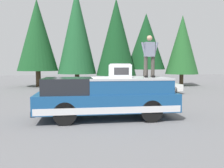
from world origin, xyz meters
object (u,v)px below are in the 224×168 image
at_px(parked_car_white, 154,86).
at_px(parked_car_maroon, 82,87).
at_px(compressor_unit, 120,71).
at_px(pickup_truck, 107,97).
at_px(person_on_truck_bed, 149,55).

distance_m(parked_car_white, parked_car_maroon, 5.43).
relative_size(compressor_unit, parked_car_maroon, 0.20).
distance_m(compressor_unit, parked_car_white, 8.78).
distance_m(pickup_truck, person_on_truck_bed, 2.42).
bearing_deg(pickup_truck, parked_car_maroon, 6.16).
relative_size(compressor_unit, person_on_truck_bed, 0.50).
bearing_deg(parked_car_white, pickup_truck, 149.36).
bearing_deg(parked_car_white, person_on_truck_bed, 159.99).
distance_m(person_on_truck_bed, parked_car_white, 8.55).
bearing_deg(parked_car_maroon, pickup_truck, -173.84).
bearing_deg(pickup_truck, compressor_unit, -83.99).
height_order(pickup_truck, parked_car_white, pickup_truck).
bearing_deg(compressor_unit, person_on_truck_bed, -96.19).
xyz_separation_m(compressor_unit, person_on_truck_bed, (-0.13, -1.19, 0.62)).
xyz_separation_m(compressor_unit, parked_car_maroon, (7.77, 1.40, -1.35)).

